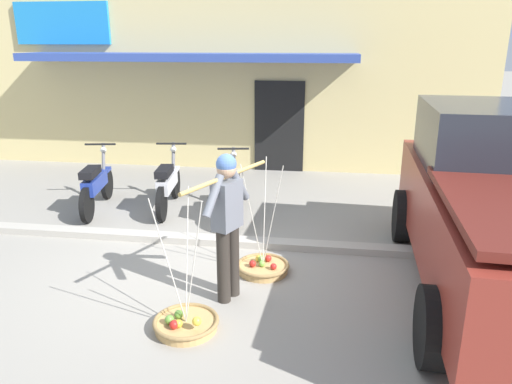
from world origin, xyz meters
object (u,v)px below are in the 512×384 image
Objects in this scene: motorcycle_nearest_shop at (96,185)px; motorcycle_second_in_row at (168,184)px; fruit_basket_left_side at (263,266)px; motorcycle_third_in_row at (233,192)px; fruit_vendor at (227,218)px; parked_truck at (507,208)px; fruit_basket_right_side at (186,323)px.

motorcycle_nearest_shop and motorcycle_second_in_row have the same top height.
fruit_basket_left_side reaches higher than motorcycle_third_in_row.
fruit_vendor is 1.17× the size of fruit_basket_left_side.
parked_truck reaches higher than fruit_basket_left_side.
fruit_basket_right_side is at bearing -113.92° from fruit_vendor.
fruit_basket_right_side reaches higher than motorcycle_nearest_shop.
fruit_basket_left_side reaches higher than motorcycle_second_in_row.
fruit_vendor is at bearing -80.38° from motorcycle_third_in_row.
motorcycle_second_in_row is at bearing 132.17° from fruit_basket_left_side.
motorcycle_nearest_shop is (-2.54, 3.30, 0.38)m from fruit_basket_right_side.
fruit_vendor is 3.16m from parked_truck.
motorcycle_nearest_shop is at bearing 137.52° from fruit_vendor.
fruit_basket_right_side is at bearing -69.39° from motorcycle_second_in_row.
motorcycle_nearest_shop is at bearing 127.55° from fruit_basket_right_side.
parked_truck reaches higher than motorcycle_third_in_row.
motorcycle_third_in_row is (-0.13, 3.28, 0.38)m from fruit_basket_right_side.
motorcycle_second_in_row is at bearing 10.63° from motorcycle_nearest_shop.
fruit_basket_left_side is at bearing -68.58° from motorcycle_third_in_row.
fruit_vendor is at bearing -60.01° from motorcycle_second_in_row.
motorcycle_nearest_shop is 1.00× the size of motorcycle_third_in_row.
fruit_vendor reaches higher than fruit_basket_right_side.
fruit_basket_left_side is 0.80× the size of motorcycle_nearest_shop.
motorcycle_nearest_shop is 2.41m from motorcycle_third_in_row.
parked_truck is (4.73, -2.19, 0.58)m from motorcycle_second_in_row.
motorcycle_third_in_row is 4.07m from parked_truck.
motorcycle_second_in_row is (-1.94, 2.14, 0.38)m from fruit_basket_left_side.
parked_truck reaches higher than motorcycle_second_in_row.
fruit_vendor reaches higher than motorcycle_nearest_shop.
motorcycle_second_in_row and motorcycle_third_in_row have the same top height.
fruit_basket_left_side is at bearing -47.83° from motorcycle_second_in_row.
motorcycle_second_in_row is at bearing 155.11° from parked_truck.
parked_truck is (3.09, 0.64, 0.05)m from fruit_vendor.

